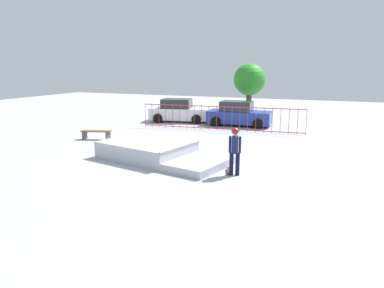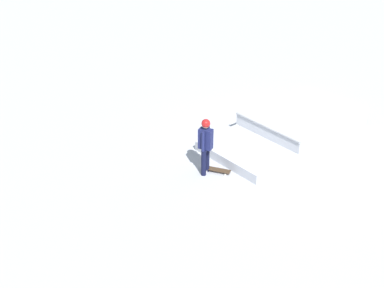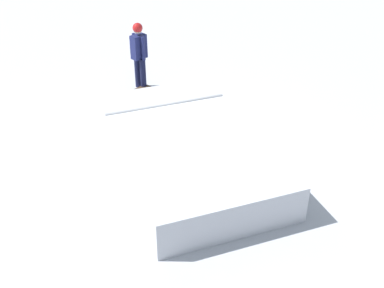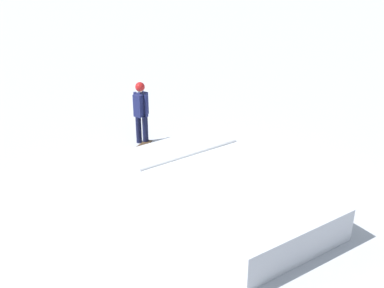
% 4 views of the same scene
% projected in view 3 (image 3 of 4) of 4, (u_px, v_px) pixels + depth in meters
% --- Properties ---
extents(ground_plane, '(60.00, 60.00, 0.00)m').
position_uv_depth(ground_plane, '(165.00, 158.00, 9.76)').
color(ground_plane, '#A8AAB2').
extents(skate_ramp, '(5.83, 3.70, 0.74)m').
position_uv_depth(skate_ramp, '(187.00, 152.00, 9.39)').
color(skate_ramp, '#B0B3BB').
rests_on(skate_ramp, ground).
extents(skater, '(0.43, 0.42, 1.73)m').
position_uv_depth(skater, '(139.00, 51.00, 12.05)').
color(skater, black).
rests_on(skater, ground).
extents(skateboard, '(0.43, 0.82, 0.09)m').
position_uv_depth(skateboard, '(137.00, 91.00, 12.26)').
color(skateboard, '#3F2D1E').
rests_on(skateboard, ground).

